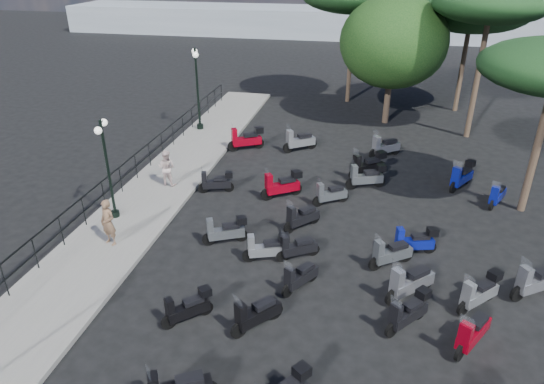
% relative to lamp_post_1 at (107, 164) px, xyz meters
% --- Properties ---
extents(ground, '(120.00, 120.00, 0.00)m').
position_rel_lamp_post_1_xyz_m(ground, '(7.06, -0.17, -2.29)').
color(ground, black).
rests_on(ground, ground).
extents(sidewalk, '(3.00, 30.00, 0.15)m').
position_rel_lamp_post_1_xyz_m(sidewalk, '(0.56, 2.83, -2.22)').
color(sidewalk, slate).
rests_on(sidewalk, ground).
extents(railing, '(0.04, 26.04, 1.10)m').
position_rel_lamp_post_1_xyz_m(railing, '(-0.74, 2.63, -1.40)').
color(railing, black).
rests_on(railing, sidewalk).
extents(lamp_post_1, '(0.51, 1.07, 3.76)m').
position_rel_lamp_post_1_xyz_m(lamp_post_1, '(0.00, 0.00, 0.00)').
color(lamp_post_1, black).
rests_on(lamp_post_1, sidewalk).
extents(lamp_post_2, '(0.69, 1.22, 4.40)m').
position_rel_lamp_post_1_xyz_m(lamp_post_2, '(-0.25, 10.05, 0.36)').
color(lamp_post_2, black).
rests_on(lamp_post_2, sidewalk).
extents(woman, '(0.69, 0.56, 1.63)m').
position_rel_lamp_post_1_xyz_m(woman, '(0.77, -1.74, -1.33)').
color(woman, brown).
rests_on(woman, sidewalk).
extents(pedestrian_far, '(0.80, 0.65, 1.54)m').
position_rel_lamp_post_1_xyz_m(pedestrian_far, '(0.85, 2.97, -1.37)').
color(pedestrian_far, beige).
rests_on(pedestrian_far, sidewalk).
extents(scooter_1, '(1.19, 1.14, 1.19)m').
position_rel_lamp_post_1_xyz_m(scooter_1, '(4.64, -4.67, -1.84)').
color(scooter_1, black).
rests_on(scooter_1, ground).
extents(scooter_2, '(1.49, 0.88, 1.27)m').
position_rel_lamp_post_1_xyz_m(scooter_2, '(4.50, -0.68, -1.81)').
color(scooter_2, black).
rests_on(scooter_2, ground).
extents(scooter_3, '(1.51, 0.74, 1.25)m').
position_rel_lamp_post_1_xyz_m(scooter_3, '(6.11, -1.41, -1.82)').
color(scooter_3, black).
rests_on(scooter_3, ground).
extents(scooter_4, '(1.46, 0.68, 1.20)m').
position_rel_lamp_post_1_xyz_m(scooter_4, '(2.98, 2.99, -1.84)').
color(scooter_4, black).
rests_on(scooter_4, ground).
extents(scooter_5, '(1.71, 1.10, 1.50)m').
position_rel_lamp_post_1_xyz_m(scooter_5, '(2.98, 7.88, -1.73)').
color(scooter_5, black).
rests_on(scooter_5, ground).
extents(scooter_7, '(1.16, 1.34, 1.33)m').
position_rel_lamp_post_1_xyz_m(scooter_7, '(6.52, -4.55, -1.83)').
color(scooter_7, black).
rests_on(scooter_7, ground).
extents(scooter_8, '(0.94, 1.34, 1.22)m').
position_rel_lamp_post_1_xyz_m(scooter_8, '(7.38, -2.65, -1.87)').
color(scooter_8, black).
rests_on(scooter_8, ground).
extents(scooter_9, '(1.34, 0.90, 1.21)m').
position_rel_lamp_post_1_xyz_m(scooter_9, '(7.05, -1.11, -1.88)').
color(scooter_9, black).
rests_on(scooter_9, ground).
extents(scooter_10, '(1.57, 1.16, 1.43)m').
position_rel_lamp_post_1_xyz_m(scooter_10, '(5.74, 3.11, -1.75)').
color(scooter_10, black).
rests_on(scooter_10, ground).
extents(scooter_11, '(1.57, 1.21, 1.48)m').
position_rel_lamp_post_1_xyz_m(scooter_11, '(5.61, 8.27, -1.78)').
color(scooter_11, black).
rests_on(scooter_11, ground).
extents(scooter_14, '(1.56, 0.69, 1.27)m').
position_rel_lamp_post_1_xyz_m(scooter_14, '(10.78, -0.01, -1.82)').
color(scooter_14, black).
rests_on(scooter_14, ground).
extents(scooter_15, '(1.16, 1.29, 1.30)m').
position_rel_lamp_post_1_xyz_m(scooter_15, '(6.89, 0.83, -1.84)').
color(scooter_15, black).
rests_on(scooter_15, ground).
extents(scooter_16, '(1.37, 0.95, 1.25)m').
position_rel_lamp_post_1_xyz_m(scooter_16, '(7.71, 2.91, -1.86)').
color(scooter_16, black).
rests_on(scooter_16, ground).
extents(scooter_17, '(1.57, 1.27, 1.47)m').
position_rel_lamp_post_1_xyz_m(scooter_17, '(9.06, 5.81, -1.74)').
color(scooter_17, black).
rests_on(scooter_17, ground).
extents(scooter_19, '(1.18, 1.32, 1.29)m').
position_rel_lamp_post_1_xyz_m(scooter_19, '(10.44, -3.67, -1.81)').
color(scooter_19, black).
rests_on(scooter_19, ground).
extents(scooter_20, '(1.43, 1.38, 1.49)m').
position_rel_lamp_post_1_xyz_m(scooter_20, '(10.53, -2.39, -1.78)').
color(scooter_20, black).
rests_on(scooter_20, ground).
extents(scooter_21, '(1.42, 1.06, 1.33)m').
position_rel_lamp_post_1_xyz_m(scooter_21, '(10.01, -0.90, -1.83)').
color(scooter_21, black).
rests_on(scooter_21, ground).
extents(scooter_22, '(1.65, 0.87, 1.38)m').
position_rel_lamp_post_1_xyz_m(scooter_22, '(9.05, 4.68, -1.77)').
color(scooter_22, black).
rests_on(scooter_22, ground).
extents(scooter_23, '(1.52, 1.24, 1.47)m').
position_rel_lamp_post_1_xyz_m(scooter_23, '(9.78, 8.37, -1.78)').
color(scooter_23, black).
rests_on(scooter_23, ground).
extents(scooter_25, '(1.28, 1.27, 1.31)m').
position_rel_lamp_post_1_xyz_m(scooter_25, '(12.43, -2.41, -1.80)').
color(scooter_25, black).
rests_on(scooter_25, ground).
extents(scooter_26, '(1.03, 1.49, 1.36)m').
position_rel_lamp_post_1_xyz_m(scooter_26, '(11.99, -4.11, -1.82)').
color(scooter_26, black).
rests_on(scooter_26, ground).
extents(scooter_27, '(1.58, 1.12, 1.45)m').
position_rel_lamp_post_1_xyz_m(scooter_27, '(14.11, -1.56, -1.79)').
color(scooter_27, black).
rests_on(scooter_27, ground).
extents(scooter_28, '(0.85, 1.41, 1.23)m').
position_rel_lamp_post_1_xyz_m(scooter_28, '(14.14, 4.19, -1.87)').
color(scooter_28, black).
rests_on(scooter_28, ground).
extents(scooter_29, '(1.13, 1.58, 1.42)m').
position_rel_lamp_post_1_xyz_m(scooter_29, '(12.98, 5.55, -1.76)').
color(scooter_29, black).
rests_on(scooter_29, ground).
extents(broadleaf_tree, '(5.87, 5.87, 7.06)m').
position_rel_lamp_post_1_xyz_m(broadleaf_tree, '(9.81, 13.76, 2.27)').
color(broadleaf_tree, '#38281E').
rests_on(broadleaf_tree, ground).
extents(pine_0, '(6.57, 6.57, 7.00)m').
position_rel_lamp_post_1_xyz_m(pine_0, '(14.11, 17.07, 3.54)').
color(pine_0, '#38281E').
rests_on(pine_0, ground).
extents(pine_1, '(5.63, 5.63, 7.77)m').
position_rel_lamp_post_1_xyz_m(pine_1, '(14.15, 12.25, 4.46)').
color(pine_1, '#38281E').
rests_on(pine_1, ground).
extents(distant_hills, '(70.00, 8.00, 3.00)m').
position_rel_lamp_post_1_xyz_m(distant_hills, '(7.06, 44.83, -0.79)').
color(distant_hills, gray).
rests_on(distant_hills, ground).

